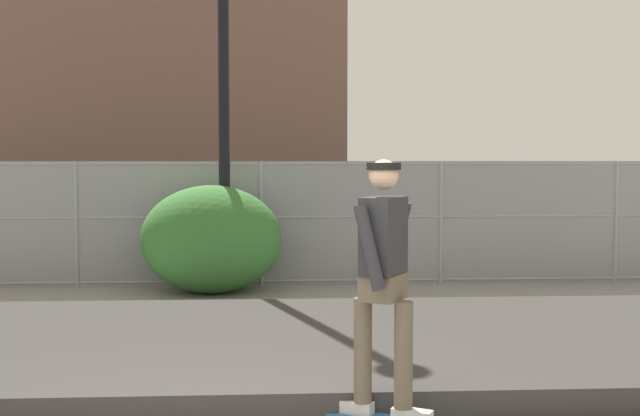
{
  "coord_description": "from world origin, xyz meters",
  "views": [
    {
      "loc": [
        0.17,
        -4.4,
        1.9
      ],
      "look_at": [
        0.66,
        3.86,
        1.39
      ],
      "focal_mm": 45.65,
      "sensor_mm": 36.0,
      "label": 1
    }
  ],
  "objects": [
    {
      "name": "gravel_berm",
      "position": [
        0.0,
        3.27,
        0.11
      ],
      "size": [
        11.33,
        3.92,
        0.22
      ],
      "primitive_type": "cube",
      "color": "#33302D",
      "rests_on": "ground_plane"
    },
    {
      "name": "skater",
      "position": [
        0.94,
        1.19,
        1.11
      ],
      "size": [
        0.67,
        0.62,
        1.82
      ],
      "color": "#B2ADA8",
      "rests_on": "skateboard"
    },
    {
      "name": "chain_fence",
      "position": [
        -0.0,
        7.68,
        0.93
      ],
      "size": [
        16.29,
        0.06,
        1.85
      ],
      "color": "gray",
      "rests_on": "ground_plane"
    },
    {
      "name": "parked_car_near",
      "position": [
        -3.66,
        10.33,
        0.84
      ],
      "size": [
        4.46,
        2.07,
        1.66
      ],
      "color": "black",
      "rests_on": "ground_plane"
    },
    {
      "name": "library_building",
      "position": [
        -7.93,
        46.67,
        11.13
      ],
      "size": [
        24.47,
        12.76,
        22.26
      ],
      "color": "brown",
      "rests_on": "ground_plane"
    },
    {
      "name": "shrub_left",
      "position": [
        -0.68,
        6.99,
        0.76
      ],
      "size": [
        1.97,
        1.61,
        1.52
      ],
      "color": "#336B2D",
      "rests_on": "ground_plane"
    }
  ]
}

